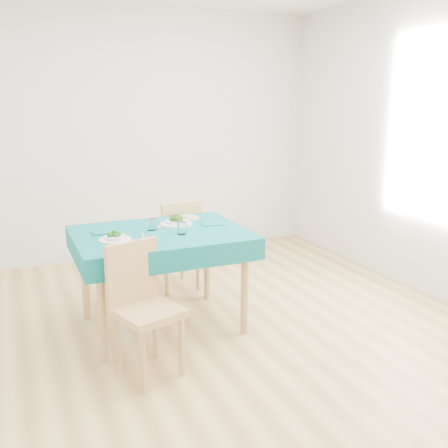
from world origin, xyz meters
name	(u,v)px	position (x,y,z in m)	size (l,w,h in m)	color
room_shell	(224,155)	(0.00, 0.00, 1.35)	(4.02, 4.52, 2.73)	#A07A42
table	(162,280)	(-0.38, 0.31, 0.38)	(1.26, 0.96, 0.76)	#08585B
chair_near	(148,306)	(-0.67, -0.34, 0.46)	(0.37, 0.41, 0.93)	#AD8751
chair_far	(174,236)	(-0.04, 1.07, 0.50)	(0.40, 0.44, 1.01)	#AD8751
bowl_near	(115,236)	(-0.74, 0.20, 0.79)	(0.23, 0.23, 0.07)	white
bowl_far	(176,220)	(-0.20, 0.48, 0.80)	(0.25, 0.25, 0.08)	white
fork_near	(117,242)	(-0.74, 0.15, 0.76)	(0.03, 0.20, 0.00)	silver
knife_near	(143,236)	(-0.54, 0.24, 0.76)	(0.02, 0.23, 0.00)	silver
fork_far	(160,225)	(-0.33, 0.49, 0.76)	(0.02, 0.18, 0.00)	silver
knife_far	(212,227)	(0.03, 0.30, 0.76)	(0.02, 0.22, 0.00)	silver
napkin_near	(106,232)	(-0.76, 0.45, 0.76)	(0.20, 0.14, 0.01)	#0B6264
napkin_far	(213,224)	(0.07, 0.37, 0.76)	(0.18, 0.12, 0.01)	#0B6264
tumbler_center	(152,224)	(-0.43, 0.39, 0.80)	(0.07, 0.07, 0.09)	white
tumbler_side	(182,228)	(-0.26, 0.18, 0.80)	(0.07, 0.07, 0.09)	white
side_plate	(187,218)	(-0.05, 0.64, 0.76)	(0.21, 0.21, 0.01)	#90C15E
bread_slice	(187,217)	(-0.05, 0.64, 0.78)	(0.09, 0.09, 0.01)	beige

